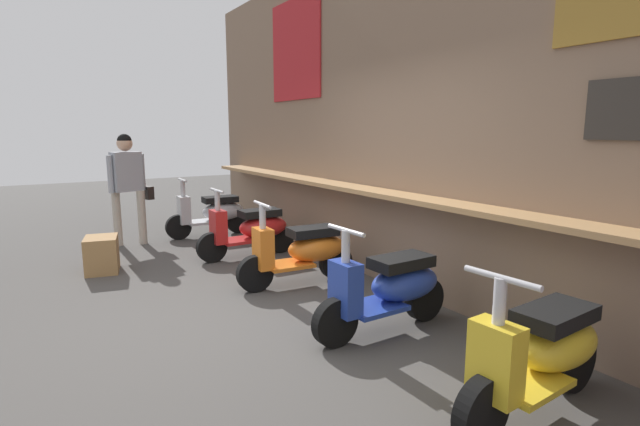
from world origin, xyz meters
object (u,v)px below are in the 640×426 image
scooter_silver (214,213)px  scooter_red (252,229)px  scooter_blue (390,287)px  shopper_with_handbag (128,178)px  merchandise_crate (102,254)px  scooter_orange (303,251)px  scooter_yellow (542,352)px

scooter_silver → scooter_red: bearing=92.5°
scooter_blue → shopper_with_handbag: size_ratio=0.84×
scooter_silver → merchandise_crate: scooter_silver is taller
shopper_with_handbag → scooter_silver: bearing=-108.9°
scooter_red → scooter_blue: same height
scooter_orange → shopper_with_handbag: bearing=-62.5°
scooter_red → merchandise_crate: size_ratio=3.01×
scooter_orange → scooter_yellow: same height
scooter_yellow → shopper_with_handbag: (-5.98, -1.28, 0.63)m
scooter_blue → scooter_silver: bearing=-91.2°
scooter_orange → shopper_with_handbag: shopper_with_handbag is taller
scooter_orange → merchandise_crate: size_ratio=3.02×
scooter_yellow → scooter_red: bearing=-93.6°
scooter_orange → scooter_blue: (1.51, 0.00, 0.00)m
scooter_red → scooter_blue: (2.93, -0.00, 0.00)m
scooter_silver → shopper_with_handbag: size_ratio=0.84×
scooter_red → scooter_blue: size_ratio=1.00×
scooter_silver → scooter_blue: bearing=92.5°
scooter_red → shopper_with_handbag: (-1.62, -1.28, 0.63)m
merchandise_crate → scooter_silver: bearing=123.7°
scooter_red → scooter_orange: (1.42, -0.00, 0.00)m
scooter_silver → scooter_yellow: size_ratio=1.00×
scooter_orange → shopper_with_handbag: size_ratio=0.84×
scooter_yellow → merchandise_crate: (-4.66, -1.88, -0.17)m
scooter_orange → scooter_silver: bearing=-85.4°
scooter_red → scooter_yellow: (4.36, -0.00, 0.00)m
scooter_orange → scooter_yellow: (2.94, 0.00, 0.00)m
scooter_red → scooter_blue: 2.93m
scooter_orange → scooter_blue: bearing=94.6°
scooter_silver → scooter_blue: (4.48, 0.00, 0.00)m
scooter_orange → scooter_yellow: 2.94m
scooter_blue → shopper_with_handbag: (-4.55, -1.28, 0.63)m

